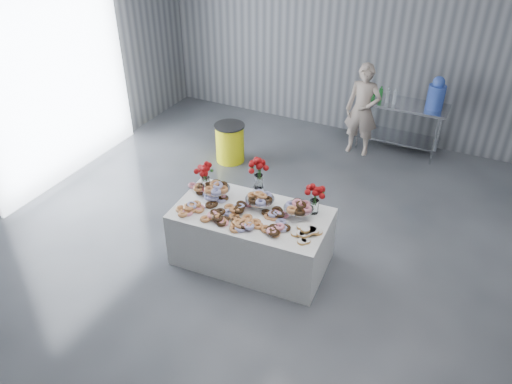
# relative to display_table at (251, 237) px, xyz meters

# --- Properties ---
(ground) EXTENTS (9.00, 9.00, 0.00)m
(ground) POSITION_rel_display_table_xyz_m (0.28, -0.29, -0.38)
(ground) COLOR #33353A
(ground) RESTS_ON ground
(room_walls) EXTENTS (8.04, 9.04, 4.02)m
(room_walls) POSITION_rel_display_table_xyz_m (0.00, -0.22, 2.26)
(room_walls) COLOR slate
(room_walls) RESTS_ON ground
(display_table) EXTENTS (1.96, 1.11, 0.75)m
(display_table) POSITION_rel_display_table_xyz_m (0.00, 0.00, 0.00)
(display_table) COLOR white
(display_table) RESTS_ON ground
(prep_table) EXTENTS (1.50, 0.60, 0.90)m
(prep_table) POSITION_rel_display_table_xyz_m (0.98, 3.81, 0.24)
(prep_table) COLOR silver
(prep_table) RESTS_ON ground
(donut_mounds) EXTENTS (1.85, 0.91, 0.09)m
(donut_mounds) POSITION_rel_display_table_xyz_m (-0.00, -0.05, 0.42)
(donut_mounds) COLOR #C78348
(donut_mounds) RESTS_ON display_table
(cake_stand_left) EXTENTS (0.36, 0.36, 0.17)m
(cake_stand_left) POSITION_rel_display_table_xyz_m (-0.56, 0.12, 0.52)
(cake_stand_left) COLOR silver
(cake_stand_left) RESTS_ON display_table
(cake_stand_mid) EXTENTS (0.36, 0.36, 0.17)m
(cake_stand_mid) POSITION_rel_display_table_xyz_m (0.04, 0.15, 0.52)
(cake_stand_mid) COLOR silver
(cake_stand_mid) RESTS_ON display_table
(cake_stand_right) EXTENTS (0.36, 0.36, 0.17)m
(cake_stand_right) POSITION_rel_display_table_xyz_m (0.54, 0.18, 0.52)
(cake_stand_right) COLOR silver
(cake_stand_right) RESTS_ON display_table
(danish_pile) EXTENTS (0.48, 0.48, 0.11)m
(danish_pile) POSITION_rel_display_table_xyz_m (0.76, -0.10, 0.43)
(danish_pile) COLOR silver
(danish_pile) RESTS_ON display_table
(bouquet_left) EXTENTS (0.26, 0.26, 0.42)m
(bouquet_left) POSITION_rel_display_table_xyz_m (-0.76, 0.20, 0.67)
(bouquet_left) COLOR white
(bouquet_left) RESTS_ON display_table
(bouquet_right) EXTENTS (0.26, 0.26, 0.42)m
(bouquet_right) POSITION_rel_display_table_xyz_m (0.68, 0.34, 0.67)
(bouquet_right) COLOR white
(bouquet_right) RESTS_ON display_table
(bouquet_center) EXTENTS (0.26, 0.26, 0.57)m
(bouquet_center) POSITION_rel_display_table_xyz_m (-0.07, 0.35, 0.75)
(bouquet_center) COLOR silver
(bouquet_center) RESTS_ON display_table
(water_jug) EXTENTS (0.28, 0.28, 0.55)m
(water_jug) POSITION_rel_display_table_xyz_m (1.48, 3.81, 0.77)
(water_jug) COLOR #4167DE
(water_jug) RESTS_ON prep_table
(drink_bottles) EXTENTS (0.54, 0.08, 0.27)m
(drink_bottles) POSITION_rel_display_table_xyz_m (0.66, 3.71, 0.66)
(drink_bottles) COLOR #268C33
(drink_bottles) RESTS_ON prep_table
(person) EXTENTS (0.59, 0.39, 1.60)m
(person) POSITION_rel_display_table_xyz_m (0.39, 3.44, 0.43)
(person) COLOR #CC8C93
(person) RESTS_ON ground
(trash_barrel) EXTENTS (0.52, 0.52, 0.67)m
(trash_barrel) POSITION_rel_display_table_xyz_m (-1.50, 2.16, -0.04)
(trash_barrel) COLOR #FFF715
(trash_barrel) RESTS_ON ground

